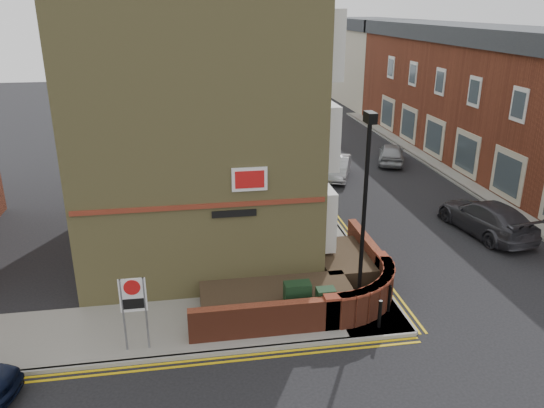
{
  "coord_description": "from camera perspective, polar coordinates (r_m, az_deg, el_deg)",
  "views": [
    {
      "loc": [
        -3.34,
        -12.39,
        9.1
      ],
      "look_at": [
        -0.63,
        4.0,
        2.87
      ],
      "focal_mm": 35.0,
      "sensor_mm": 36.0,
      "label": 1
    }
  ],
  "objects": [
    {
      "name": "garden_wall",
      "position": [
        17.77,
        2.85,
        -10.29
      ],
      "size": [
        6.8,
        6.0,
        1.2
      ],
      "primitive_type": null,
      "color": "maroon",
      "rests_on": "ground"
    },
    {
      "name": "kerb_side",
      "position": [
        15.34,
        -8.48,
        -15.83
      ],
      "size": [
        13.0,
        0.15,
        0.12
      ],
      "primitive_type": "cube",
      "color": "gray",
      "rests_on": "ground"
    },
    {
      "name": "zone_sign",
      "position": [
        14.98,
        -14.68,
        -10.05
      ],
      "size": [
        0.72,
        0.07,
        2.2
      ],
      "color": "slate",
      "rests_on": "pavement_corner"
    },
    {
      "name": "traffic_light_assembly",
      "position": [
        38.35,
        -0.67,
        11.08
      ],
      "size": [
        0.2,
        0.16,
        4.2
      ],
      "color": "black",
      "rests_on": "pavement_main"
    },
    {
      "name": "far_terrace_cream",
      "position": [
        53.69,
        10.41,
        14.85
      ],
      "size": [
        5.4,
        12.4,
        8.0
      ],
      "color": "#B8A998",
      "rests_on": "ground"
    },
    {
      "name": "tree_mid",
      "position": [
        35.06,
        -0.59,
        14.17
      ],
      "size": [
        4.03,
        4.03,
        7.42
      ],
      "color": "#382B1E",
      "rests_on": "pavement_main"
    },
    {
      "name": "far_terrace",
      "position": [
        34.75,
        22.03,
        10.73
      ],
      "size": [
        5.4,
        30.4,
        8.0
      ],
      "color": "maroon",
      "rests_on": "ground"
    },
    {
      "name": "pavement_far",
      "position": [
        31.52,
        22.36,
        2.31
      ],
      "size": [
        4.0,
        40.0,
        0.12
      ],
      "primitive_type": "cube",
      "color": "gray",
      "rests_on": "ground"
    },
    {
      "name": "pavement_corner",
      "position": [
        16.57,
        -8.62,
        -12.77
      ],
      "size": [
        13.0,
        3.0,
        0.12
      ],
      "primitive_type": "cube",
      "color": "gray",
      "rests_on": "ground"
    },
    {
      "name": "red_car_main",
      "position": [
        36.04,
        2.81,
        7.09
      ],
      "size": [
        3.42,
        5.55,
        1.43
      ],
      "primitive_type": "imported",
      "rotation": [
        0.0,
        0.0,
        0.21
      ],
      "color": "maroon",
      "rests_on": "ground"
    },
    {
      "name": "pavement_main",
      "position": [
        30.27,
        1.21,
        3.18
      ],
      "size": [
        2.0,
        32.0,
        0.12
      ],
      "primitive_type": "cube",
      "color": "gray",
      "rests_on": "ground"
    },
    {
      "name": "utility_cabinet_large",
      "position": [
        16.34,
        2.74,
        -10.34
      ],
      "size": [
        0.8,
        0.45,
        1.2
      ],
      "primitive_type": "cube",
      "color": "#163217",
      "rests_on": "pavement_corner"
    },
    {
      "name": "ground",
      "position": [
        15.73,
        4.81,
        -14.88
      ],
      "size": [
        120.0,
        120.0,
        0.0
      ],
      "primitive_type": "plane",
      "color": "black",
      "rests_on": "ground"
    },
    {
      "name": "yellow_lines_main",
      "position": [
        30.53,
        3.52,
        3.19
      ],
      "size": [
        0.28,
        32.0,
        0.01
      ],
      "primitive_type": "cube",
      "color": "gold",
      "rests_on": "ground"
    },
    {
      "name": "corner_building",
      "position": [
        20.6,
        -8.1,
        12.34
      ],
      "size": [
        8.95,
        10.4,
        13.6
      ],
      "color": "#95894F",
      "rests_on": "ground"
    },
    {
      "name": "silver_car_near",
      "position": [
        29.98,
        7.01,
        3.95
      ],
      "size": [
        2.56,
        3.91,
        1.22
      ],
      "primitive_type": "imported",
      "rotation": [
        0.0,
        0.0,
        -0.38
      ],
      "color": "#AFB1B7",
      "rests_on": "ground"
    },
    {
      "name": "tree_near",
      "position": [
        27.32,
        2.05,
        11.29
      ],
      "size": [
        3.64,
        3.65,
        6.7
      ],
      "color": "#382B1E",
      "rests_on": "pavement_main"
    },
    {
      "name": "utility_cabinet_small",
      "position": [
        16.28,
        5.76,
        -10.75
      ],
      "size": [
        0.55,
        0.4,
        1.1
      ],
      "primitive_type": "cube",
      "color": "#163217",
      "rests_on": "pavement_corner"
    },
    {
      "name": "tree_far",
      "position": [
        42.97,
        -2.28,
        14.96
      ],
      "size": [
        3.81,
        3.81,
        7.0
      ],
      "color": "#382B1E",
      "rests_on": "pavement_main"
    },
    {
      "name": "silver_car_far",
      "position": [
        33.36,
        12.71,
        5.34
      ],
      "size": [
        2.7,
        3.96,
        1.25
      ],
      "primitive_type": "imported",
      "rotation": [
        0.0,
        0.0,
        2.77
      ],
      "color": "gray",
      "rests_on": "ground"
    },
    {
      "name": "yellow_lines_side",
      "position": [
        15.17,
        -8.45,
        -16.55
      ],
      "size": [
        13.0,
        0.28,
        0.01
      ],
      "primitive_type": "cube",
      "color": "gold",
      "rests_on": "ground"
    },
    {
      "name": "grey_car_far",
      "position": [
        24.17,
        22.06,
        -1.34
      ],
      "size": [
        2.69,
        5.13,
        1.42
      ],
      "primitive_type": "imported",
      "rotation": [
        0.0,
        0.0,
        3.29
      ],
      "color": "#323137",
      "rests_on": "ground"
    },
    {
      "name": "bollard_near",
      "position": [
        16.27,
        11.52,
        -11.53
      ],
      "size": [
        0.11,
        0.11,
        0.9
      ],
      "primitive_type": "cylinder",
      "color": "black",
      "rests_on": "pavement_corner"
    },
    {
      "name": "kerb_main_near",
      "position": [
        30.46,
        3.06,
        3.27
      ],
      "size": [
        0.15,
        32.0,
        0.12
      ],
      "primitive_type": "cube",
      "color": "gray",
      "rests_on": "ground"
    },
    {
      "name": "lamppost",
      "position": [
        15.56,
        9.84,
        -1.47
      ],
      "size": [
        0.25,
        0.5,
        6.3
      ],
      "color": "black",
      "rests_on": "pavement_corner"
    },
    {
      "name": "kerb_main_far",
      "position": [
        30.53,
        19.15,
        2.17
      ],
      "size": [
        0.15,
        40.0,
        0.12
      ],
      "primitive_type": "cube",
      "color": "gray",
      "rests_on": "ground"
    },
    {
      "name": "bollard_far",
      "position": [
        17.11,
        12.49,
        -9.89
      ],
      "size": [
        0.11,
        0.11,
        0.9
      ],
      "primitive_type": "cylinder",
      "color": "black",
      "rests_on": "pavement_corner"
    }
  ]
}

